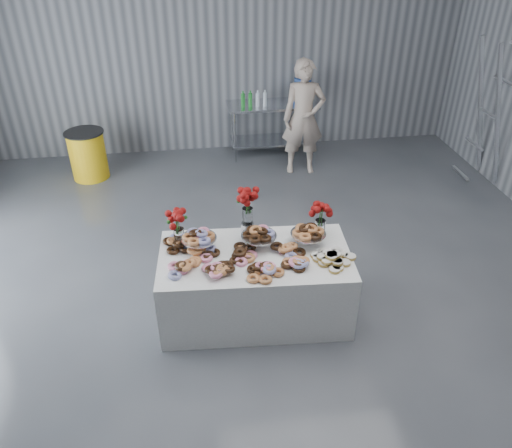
{
  "coord_description": "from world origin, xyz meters",
  "views": [
    {
      "loc": [
        -0.65,
        -3.82,
        3.65
      ],
      "look_at": [
        -0.03,
        0.46,
        0.9
      ],
      "focal_mm": 35.0,
      "sensor_mm": 36.0,
      "label": 1
    }
  ],
  "objects": [
    {
      "name": "ground",
      "position": [
        0.0,
        0.0,
        0.0
      ],
      "size": [
        9.0,
        9.0,
        0.0
      ],
      "primitive_type": "plane",
      "color": "#3D3F45",
      "rests_on": "ground"
    },
    {
      "name": "room_walls",
      "position": [
        -0.27,
        0.07,
        2.64
      ],
      "size": [
        8.04,
        9.04,
        4.02
      ],
      "color": "gray",
      "rests_on": "ground"
    },
    {
      "name": "display_table",
      "position": [
        -0.09,
        0.13,
        0.38
      ],
      "size": [
        1.96,
        1.13,
        0.75
      ],
      "primitive_type": "cube",
      "rotation": [
        0.0,
        0.0,
        -0.07
      ],
      "color": "white",
      "rests_on": "ground"
    },
    {
      "name": "prep_table",
      "position": [
        0.77,
        4.1,
        0.62
      ],
      "size": [
        1.5,
        0.6,
        0.9
      ],
      "color": "silver",
      "rests_on": "ground"
    },
    {
      "name": "donut_mounds",
      "position": [
        -0.09,
        0.08,
        0.8
      ],
      "size": [
        1.86,
        0.92,
        0.09
      ],
      "primitive_type": null,
      "rotation": [
        0.0,
        0.0,
        -0.07
      ],
      "color": "#C98549",
      "rests_on": "display_table"
    },
    {
      "name": "cake_stand_left",
      "position": [
        -0.63,
        0.32,
        0.89
      ],
      "size": [
        0.36,
        0.36,
        0.17
      ],
      "color": "silver",
      "rests_on": "display_table"
    },
    {
      "name": "cake_stand_mid",
      "position": [
        -0.03,
        0.28,
        0.89
      ],
      "size": [
        0.36,
        0.36,
        0.17
      ],
      "color": "silver",
      "rests_on": "display_table"
    },
    {
      "name": "cake_stand_right",
      "position": [
        0.47,
        0.24,
        0.89
      ],
      "size": [
        0.36,
        0.36,
        0.17
      ],
      "color": "silver",
      "rests_on": "display_table"
    },
    {
      "name": "danish_pile",
      "position": [
        0.65,
        -0.07,
        0.81
      ],
      "size": [
        0.48,
        0.48,
        0.11
      ],
      "primitive_type": null,
      "color": "white",
      "rests_on": "display_table"
    },
    {
      "name": "bouquet_left",
      "position": [
        -0.82,
        0.43,
        1.05
      ],
      "size": [
        0.26,
        0.26,
        0.42
      ],
      "color": "white",
      "rests_on": "display_table"
    },
    {
      "name": "bouquet_right",
      "position": [
        0.63,
        0.38,
        1.05
      ],
      "size": [
        0.26,
        0.26,
        0.42
      ],
      "color": "white",
      "rests_on": "display_table"
    },
    {
      "name": "bouquet_center",
      "position": [
        -0.12,
        0.48,
        1.13
      ],
      "size": [
        0.26,
        0.26,
        0.57
      ],
      "color": "silver",
      "rests_on": "display_table"
    },
    {
      "name": "water_jug",
      "position": [
        1.27,
        4.1,
        1.15
      ],
      "size": [
        0.28,
        0.28,
        0.55
      ],
      "color": "#4275E2",
      "rests_on": "prep_table"
    },
    {
      "name": "drink_bottles",
      "position": [
        0.45,
        4.0,
        1.04
      ],
      "size": [
        0.54,
        0.08,
        0.27
      ],
      "primitive_type": null,
      "color": "#268C33",
      "rests_on": "prep_table"
    },
    {
      "name": "person",
      "position": [
        1.14,
        3.39,
        0.9
      ],
      "size": [
        0.69,
        0.49,
        1.79
      ],
      "primitive_type": "imported",
      "rotation": [
        0.0,
        0.0,
        -0.09
      ],
      "color": "#CC8C93",
      "rests_on": "ground"
    },
    {
      "name": "trash_barrel",
      "position": [
        -2.23,
        3.63,
        0.38
      ],
      "size": [
        0.6,
        0.6,
        0.76
      ],
      "rotation": [
        0.0,
        0.0,
        0.11
      ],
      "color": "yellow",
      "rests_on": "ground"
    },
    {
      "name": "stepladder",
      "position": [
        3.75,
        2.67,
        1.09
      ],
      "size": [
        0.73,
        0.54,
        2.17
      ],
      "primitive_type": null,
      "rotation": [
        0.0,
        -0.23,
        0.0
      ],
      "color": "silver",
      "rests_on": "ground"
    }
  ]
}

